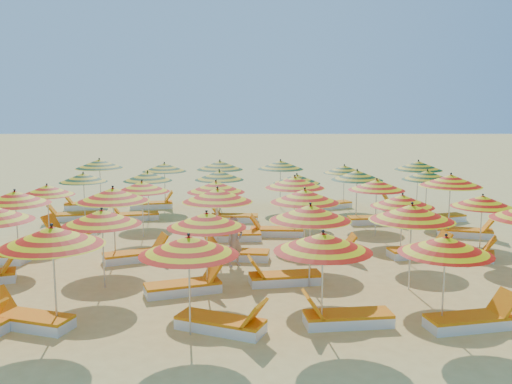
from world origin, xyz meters
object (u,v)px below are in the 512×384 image
umbrella_7 (102,217)px  umbrella_22 (377,185)px  lounger_4 (472,320)px  lounger_12 (420,252)px  umbrella_27 (297,179)px  lounger_3 (346,318)px  umbrella_18 (47,190)px  lounger_18 (71,216)px  umbrella_13 (113,195)px  lounger_7 (283,278)px  lounger_15 (232,235)px  umbrella_33 (280,165)px  umbrella_16 (402,201)px  umbrella_8 (207,220)px  umbrella_28 (357,175)px  umbrella_35 (418,166)px  lounger_10 (236,254)px  umbrella_14 (217,195)px  lounger_2 (223,323)px  lounger_13 (463,253)px  lounger_22 (441,218)px  lounger_6 (185,287)px  umbrella_10 (412,213)px  umbrella_34 (344,169)px  lounger_26 (403,207)px  umbrella_25 (148,176)px  umbrella_19 (142,187)px  lounger_25 (330,205)px  lounger_11 (325,253)px  umbrella_29 (427,175)px  beachgoer_a (235,242)px  lounger_16 (275,231)px  umbrella_24 (83,178)px  umbrella_9 (310,213)px  umbrella_15 (305,196)px  lounger_17 (466,232)px  umbrella_12 (15,198)px  lounger_9 (137,255)px  umbrella_31 (164,167)px  lounger_1 (28,319)px  umbrella_26 (219,175)px  umbrella_4 (446,245)px  umbrella_20 (216,187)px  umbrella_1 (52,236)px  lounger_23 (85,205)px  lounger_19 (134,216)px  umbrella_3 (323,242)px

umbrella_7 → umbrella_22: bearing=34.6°
lounger_4 → lounger_12: same height
umbrella_27 → lounger_3: umbrella_27 is taller
umbrella_18 → lounger_18: umbrella_18 is taller
umbrella_13 → lounger_7: 5.22m
lounger_15 → umbrella_33: bearing=-111.6°
umbrella_16 → umbrella_18: size_ratio=0.95×
umbrella_8 → umbrella_28: (4.73, 7.53, 0.04)m
umbrella_16 → umbrella_35: size_ratio=0.73×
lounger_10 → umbrella_14: bearing=7.4°
lounger_2 → lounger_13: bearing=61.1°
umbrella_35 → lounger_22: bearing=-85.2°
umbrella_14 → lounger_4: size_ratio=1.13×
lounger_6 → umbrella_10: bearing=-16.7°
umbrella_34 → lounger_26: bearing=-16.4°
umbrella_25 → lounger_22: bearing=-1.1°
umbrella_19 → lounger_25: umbrella_19 is taller
lounger_11 → lounger_13: same height
umbrella_10 → umbrella_29: bearing=70.9°
umbrella_14 → lounger_3: size_ratio=1.14×
umbrella_16 → lounger_15: bearing=156.4°
beachgoer_a → lounger_16: bearing=35.0°
umbrella_16 → umbrella_24: umbrella_16 is taller
umbrella_9 → umbrella_28: 7.58m
umbrella_15 → umbrella_28: size_ratio=1.22×
lounger_10 → lounger_17: (7.32, 2.65, 0.00)m
umbrella_12 → lounger_9: bearing=0.6°
umbrella_15 → lounger_2: (-1.97, -4.97, -1.62)m
lounger_10 → lounger_15: (-0.20, 2.19, 0.00)m
umbrella_27 → umbrella_31: umbrella_31 is taller
lounger_1 → lounger_13: 11.23m
umbrella_28 → lounger_4: 9.81m
umbrella_26 → lounger_11: (3.24, -5.20, -1.51)m
umbrella_4 → lounger_10: umbrella_4 is taller
umbrella_20 → lounger_12: umbrella_20 is taller
umbrella_31 → lounger_3: 13.65m
lounger_6 → beachgoer_a: beachgoer_a is taller
umbrella_13 → lounger_11: size_ratio=1.36×
umbrella_20 → lounger_17: umbrella_20 is taller
umbrella_9 → umbrella_20: 5.28m
umbrella_26 → lounger_16: umbrella_26 is taller
umbrella_26 → umbrella_1: bearing=-104.0°
umbrella_13 → lounger_6: size_ratio=1.30×
umbrella_31 → lounger_23: (-3.22, -0.23, -1.51)m
umbrella_4 → lounger_25: 12.55m
lounger_12 → lounger_19: size_ratio=0.99×
umbrella_1 → lounger_25: 14.29m
umbrella_18 → umbrella_20: umbrella_20 is taller
umbrella_25 → lounger_22: (10.58, -0.21, -1.49)m
umbrella_3 → umbrella_31: bearing=111.2°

